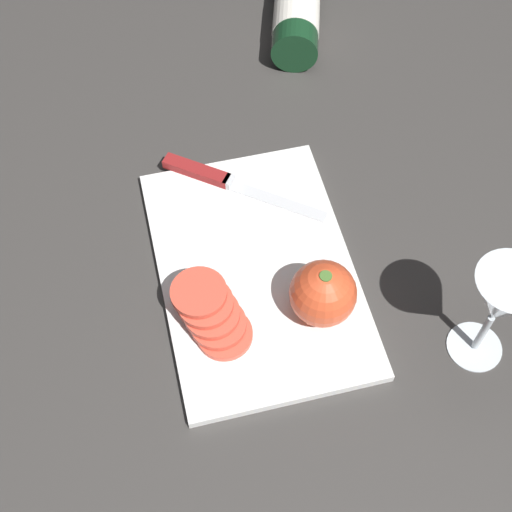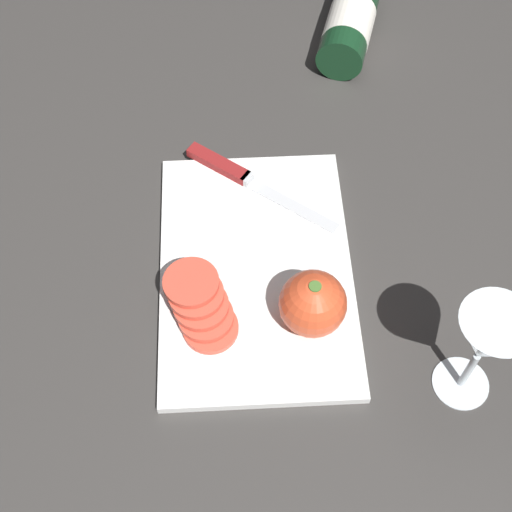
% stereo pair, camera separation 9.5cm
% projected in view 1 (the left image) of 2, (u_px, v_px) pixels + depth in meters
% --- Properties ---
extents(ground_plane, '(3.00, 3.00, 0.00)m').
position_uv_depth(ground_plane, '(263.00, 265.00, 0.99)').
color(ground_plane, '#383533').
extents(cutting_board, '(0.39, 0.26, 0.01)m').
position_uv_depth(cutting_board, '(256.00, 270.00, 0.98)').
color(cutting_board, white).
rests_on(cutting_board, ground_plane).
extents(wine_bottle, '(0.33, 0.15, 0.08)m').
position_uv_depth(wine_bottle, '(297.00, 10.00, 1.23)').
color(wine_bottle, '#14381E').
rests_on(wine_bottle, ground_plane).
extents(wine_glass, '(0.09, 0.09, 0.17)m').
position_uv_depth(wine_glass, '(501.00, 302.00, 0.82)').
color(wine_glass, silver).
rests_on(wine_glass, ground_plane).
extents(whole_tomato, '(0.09, 0.09, 0.09)m').
position_uv_depth(whole_tomato, '(323.00, 294.00, 0.90)').
color(whole_tomato, '#DB4C28').
rests_on(whole_tomato, cutting_board).
extents(knife, '(0.17, 0.22, 0.01)m').
position_uv_depth(knife, '(211.00, 176.00, 1.05)').
color(knife, silver).
rests_on(knife, cutting_board).
extents(tomato_slice_stack_near, '(0.12, 0.10, 0.05)m').
position_uv_depth(tomato_slice_stack_near, '(212.00, 313.00, 0.91)').
color(tomato_slice_stack_near, '#DB4C38').
rests_on(tomato_slice_stack_near, cutting_board).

